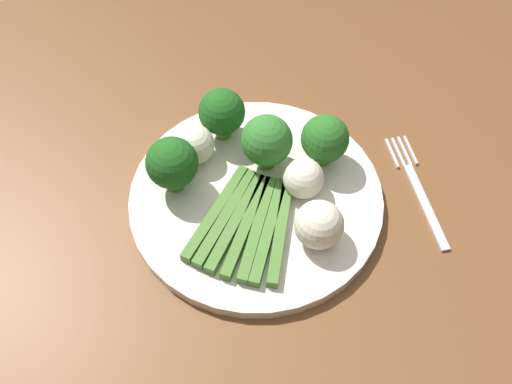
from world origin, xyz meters
The scene contains 12 objects.
ground_plane centered at (0.00, 0.00, -0.01)m, with size 6.00×6.00×0.02m, color #B7A88E.
dining_table centered at (0.00, 0.00, 0.65)m, with size 1.16×0.87×0.77m.
plate centered at (-0.05, -0.04, 0.78)m, with size 0.29×0.29×0.01m, color silver.
asparagus_bundle centered at (-0.07, -0.08, 0.79)m, with size 0.15×0.16×0.01m.
broccoli_back_right centered at (-0.06, 0.06, 0.83)m, with size 0.06×0.06×0.07m.
broccoli_back centered at (-0.13, 0.00, 0.83)m, with size 0.06×0.06×0.07m.
broccoli_near_center centered at (0.04, -0.01, 0.83)m, with size 0.06×0.06×0.07m.
broccoli_left centered at (-0.02, 0.00, 0.83)m, with size 0.06×0.06×0.07m.
cauliflower_edge centered at (-0.10, 0.03, 0.81)m, with size 0.05×0.05×0.05m, color silver.
cauliflower_near_fork centered at (0.01, -0.05, 0.81)m, with size 0.05×0.05×0.05m, color silver.
cauliflower_outer_edge centered at (0.00, -0.11, 0.81)m, with size 0.05×0.05×0.05m, color silver.
fork centered at (0.14, -0.08, 0.77)m, with size 0.03×0.17×0.00m.
Camera 1 is at (-0.16, -0.41, 1.34)m, focal length 41.07 mm.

